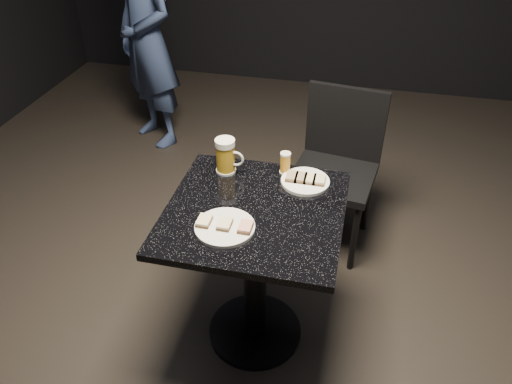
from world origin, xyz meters
TOP-DOWN VIEW (x-y plane):
  - floor at (0.00, 0.00)m, footprint 6.00×6.00m
  - plate_large at (-0.08, -0.14)m, footprint 0.23×0.23m
  - plate_small at (0.17, 0.23)m, footprint 0.21×0.21m
  - patron at (-1.16, 1.68)m, footprint 0.68×0.63m
  - table at (0.00, 0.00)m, footprint 0.70×0.70m
  - beer_mug at (-0.18, 0.24)m, footprint 0.13×0.09m
  - beer_tumbler at (0.07, 0.29)m, footprint 0.05×0.05m
  - chair at (0.27, 0.83)m, footprint 0.49×0.49m
  - canapes_on_plate_large at (-0.08, -0.14)m, footprint 0.21×0.07m
  - canapes_on_plate_small at (0.17, 0.23)m, footprint 0.17×0.07m

SIDE VIEW (x-z plane):
  - floor at x=0.00m, z-range 0.00..0.00m
  - chair at x=0.27m, z-range 0.06..0.94m
  - table at x=0.00m, z-range 0.13..0.88m
  - plate_large at x=-0.08m, z-range 0.75..0.76m
  - plate_small at x=0.17m, z-range 0.75..0.76m
  - canapes_on_plate_small at x=0.17m, z-range 0.76..0.78m
  - canapes_on_plate_large at x=-0.08m, z-range 0.76..0.78m
  - patron at x=-1.16m, z-range 0.00..1.56m
  - beer_tumbler at x=0.07m, z-range 0.75..0.85m
  - beer_mug at x=-0.18m, z-range 0.75..0.91m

